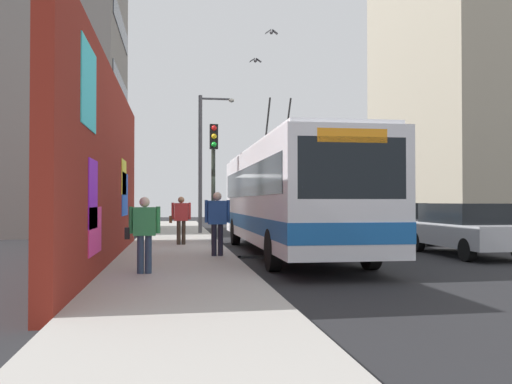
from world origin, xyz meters
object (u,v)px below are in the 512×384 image
(parked_car_silver, at_px, (464,228))
(pedestrian_midblock, at_px, (181,216))
(city_bus, at_px, (288,195))
(parked_car_dark_gray, at_px, (395,222))
(traffic_light, at_px, (214,163))
(pedestrian_at_curb, at_px, (217,218))
(street_lamp, at_px, (204,154))
(pedestrian_near_wall, at_px, (144,229))

(parked_car_silver, bearing_deg, pedestrian_midblock, 66.37)
(city_bus, bearing_deg, pedestrian_midblock, 51.92)
(city_bus, distance_m, parked_car_silver, 5.42)
(parked_car_dark_gray, bearing_deg, pedestrian_midblock, 100.49)
(traffic_light, bearing_deg, pedestrian_at_curb, 177.55)
(pedestrian_at_curb, bearing_deg, street_lamp, -1.27)
(parked_car_silver, height_order, street_lamp, street_lamp)
(parked_car_silver, xyz_separation_m, pedestrian_midblock, (3.70, 8.45, 0.28))
(pedestrian_midblock, xyz_separation_m, traffic_light, (-0.43, -1.10, 1.82))
(traffic_light, bearing_deg, city_bus, -134.56)
(pedestrian_near_wall, relative_size, street_lamp, 0.24)
(pedestrian_at_curb, xyz_separation_m, street_lamp, (11.27, -0.25, 2.75))
(pedestrian_midblock, bearing_deg, parked_car_silver, -113.63)
(parked_car_dark_gray, bearing_deg, street_lamp, 52.51)
(parked_car_dark_gray, distance_m, traffic_light, 7.90)
(pedestrian_midblock, relative_size, traffic_light, 0.40)
(city_bus, height_order, traffic_light, city_bus)
(pedestrian_midblock, distance_m, traffic_light, 2.17)
(pedestrian_at_curb, height_order, pedestrian_near_wall, pedestrian_at_curb)
(pedestrian_midblock, relative_size, pedestrian_near_wall, 1.05)
(pedestrian_near_wall, bearing_deg, street_lamp, -7.87)
(parked_car_silver, height_order, pedestrian_near_wall, pedestrian_near_wall)
(pedestrian_near_wall, distance_m, street_lamp, 15.14)
(city_bus, bearing_deg, pedestrian_at_curb, 124.67)
(parked_car_dark_gray, xyz_separation_m, traffic_light, (-1.99, 7.35, 2.11))
(pedestrian_near_wall, relative_size, traffic_light, 0.38)
(parked_car_silver, bearing_deg, pedestrian_near_wall, 112.74)
(pedestrian_at_curb, bearing_deg, pedestrian_near_wall, 152.64)
(city_bus, bearing_deg, street_lamp, 12.01)
(pedestrian_midblock, relative_size, street_lamp, 0.25)
(parked_car_silver, relative_size, pedestrian_midblock, 2.78)
(city_bus, height_order, pedestrian_at_curb, city_bus)
(city_bus, relative_size, street_lamp, 1.89)
(pedestrian_at_curb, bearing_deg, pedestrian_midblock, 12.78)
(parked_car_dark_gray, xyz_separation_m, pedestrian_near_wall, (-9.16, 9.29, 0.23))
(pedestrian_midblock, bearing_deg, pedestrian_near_wall, 173.65)
(pedestrian_midblock, height_order, traffic_light, traffic_light)
(city_bus, relative_size, traffic_light, 3.00)
(parked_car_dark_gray, xyz_separation_m, pedestrian_at_curb, (-5.71, 7.51, 0.35))
(street_lamp, bearing_deg, parked_car_dark_gray, -127.49)
(pedestrian_near_wall, bearing_deg, pedestrian_at_curb, -27.36)
(pedestrian_at_curb, relative_size, pedestrian_near_wall, 1.10)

